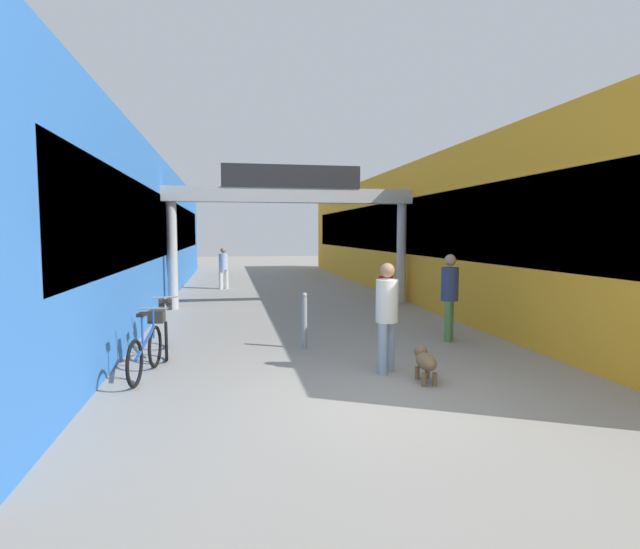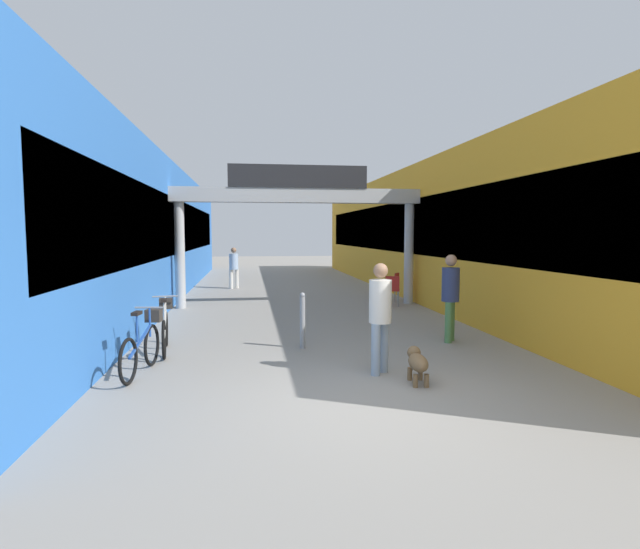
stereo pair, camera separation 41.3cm
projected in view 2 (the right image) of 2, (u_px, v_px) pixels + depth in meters
name	position (u px, v px, depth m)	size (l,w,h in m)	color
ground_plane	(363.00, 402.00, 6.31)	(80.00, 80.00, 0.00)	gray
storefront_left	(135.00, 233.00, 16.28)	(3.00, 26.00, 4.24)	blue
storefront_right	(434.00, 233.00, 17.70)	(3.00, 26.00, 4.24)	gold
arcade_sign_gateway	(298.00, 207.00, 14.39)	(7.40, 0.47, 4.06)	#B2B2B2
pedestrian_with_dog	(380.00, 311.00, 7.51)	(0.48, 0.48, 1.68)	#8C9EB2
pedestrian_companion	(450.00, 292.00, 9.74)	(0.47, 0.47, 1.72)	#4C7F47
pedestrian_carrying_crate	(234.00, 265.00, 19.13)	(0.46, 0.46, 1.58)	silver
dog_on_leash	(417.00, 362.00, 7.10)	(0.31, 0.67, 0.48)	brown
bicycle_blue_nearest	(143.00, 344.00, 7.61)	(0.46, 1.68, 0.98)	black
bicycle_silver_second	(165.00, 327.00, 9.01)	(0.46, 1.68, 0.98)	black
bollard_post_metal	(303.00, 320.00, 9.23)	(0.10, 0.10, 1.04)	gray
cafe_chair_red_nearer	(393.00, 288.00, 14.49)	(0.51, 0.51, 0.89)	gray
cafe_chair_red_farther	(394.00, 284.00, 15.59)	(0.55, 0.55, 0.89)	gray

